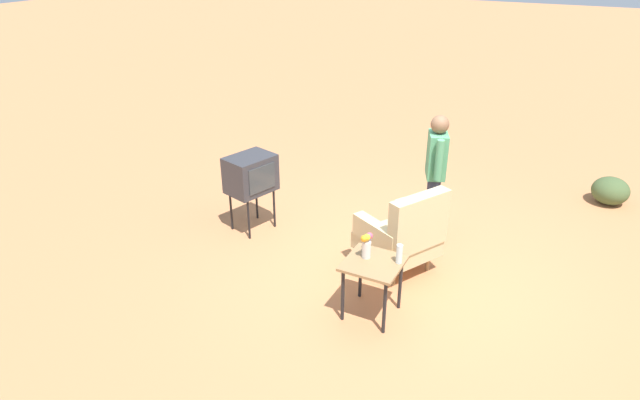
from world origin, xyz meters
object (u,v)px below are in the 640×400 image
object	(u,v)px
side_table	(373,270)
tv_on_stand	(251,174)
person_standing	(435,170)
soda_can_blue	(367,244)
armchair	(404,234)
bottle_short_clear	(399,254)
flower_vase	(367,244)

from	to	relation	value
side_table	tv_on_stand	world-z (taller)	tv_on_stand
person_standing	side_table	bearing A→B (deg)	-1.87
soda_can_blue	armchair	bearing A→B (deg)	167.45
armchair	tv_on_stand	bearing A→B (deg)	-92.16
tv_on_stand	bottle_short_clear	xyz separation A→B (m)	(0.88, 2.33, -0.05)
armchair	tv_on_stand	xyz separation A→B (m)	(-0.08, -2.11, 0.28)
person_standing	soda_can_blue	distance (m)	1.67
tv_on_stand	flower_vase	xyz separation A→B (m)	(0.93, 2.01, -0.00)
flower_vase	soda_can_blue	bearing A→B (deg)	-160.19
person_standing	flower_vase	xyz separation A→B (m)	(1.79, -0.16, -0.16)
side_table	bottle_short_clear	xyz separation A→B (m)	(-0.10, 0.23, 0.19)
armchair	bottle_short_clear	distance (m)	0.86
person_standing	soda_can_blue	xyz separation A→B (m)	(1.64, -0.21, -0.24)
side_table	flower_vase	xyz separation A→B (m)	(-0.05, -0.10, 0.24)
tv_on_stand	bottle_short_clear	distance (m)	2.49
person_standing	soda_can_blue	size ratio (longest dim) A/B	13.44
person_standing	bottle_short_clear	xyz separation A→B (m)	(1.73, 0.17, -0.21)
side_table	tv_on_stand	distance (m)	2.33
person_standing	flower_vase	distance (m)	1.80
soda_can_blue	flower_vase	xyz separation A→B (m)	(0.14, 0.05, 0.09)
person_standing	armchair	bearing A→B (deg)	-3.20
soda_can_blue	side_table	bearing A→B (deg)	38.10
armchair	flower_vase	bearing A→B (deg)	-7.06
armchair	flower_vase	world-z (taller)	armchair
side_table	tv_on_stand	bearing A→B (deg)	-115.02
side_table	tv_on_stand	xyz separation A→B (m)	(-0.98, -2.10, 0.24)
flower_vase	bottle_short_clear	bearing A→B (deg)	99.62
armchair	person_standing	distance (m)	1.03
tv_on_stand	side_table	bearing A→B (deg)	64.98
soda_can_blue	person_standing	bearing A→B (deg)	172.71
person_standing	bottle_short_clear	world-z (taller)	person_standing
side_table	bottle_short_clear	distance (m)	0.32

